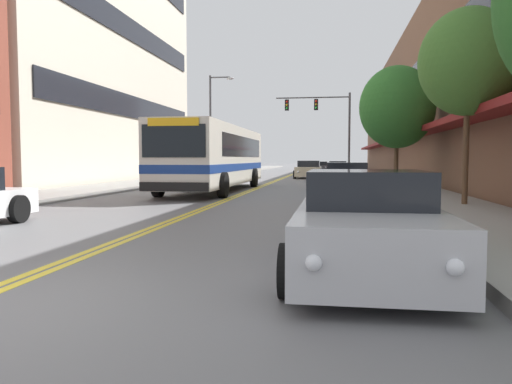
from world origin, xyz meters
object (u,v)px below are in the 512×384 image
object	(u,v)px
car_champagne_moving_lead	(309,170)
street_tree_right_far	(397,107)
traffic_signal_mast	(325,117)
street_lamp_left_far	(214,118)
car_silver_parked_right_foreground	(367,227)
fire_hydrant	(402,188)
car_red_parked_left_mid	(224,171)
street_tree_right_mid	(468,62)
car_beige_parked_right_end	(342,174)
car_navy_parked_right_mid	(347,180)
car_dark_grey_moving_second	(321,166)
car_slate_blue_parked_right_far	(338,169)
city_bus	(216,155)

from	to	relation	value
car_champagne_moving_lead	street_tree_right_far	world-z (taller)	street_tree_right_far
traffic_signal_mast	street_lamp_left_far	size ratio (longest dim) A/B	0.91
car_silver_parked_right_foreground	street_tree_right_far	xyz separation A→B (m)	(2.57, 18.14, 3.34)
car_silver_parked_right_foreground	traffic_signal_mast	distance (m)	36.51
street_tree_right_far	fire_hydrant	distance (m)	9.59
car_red_parked_left_mid	street_tree_right_mid	size ratio (longest dim) A/B	0.81
car_beige_parked_right_end	car_champagne_moving_lead	xyz separation A→B (m)	(-2.43, 8.83, 0.04)
street_tree_right_far	street_tree_right_mid	bearing A→B (deg)	-84.91
car_navy_parked_right_mid	traffic_signal_mast	world-z (taller)	traffic_signal_mast
car_red_parked_left_mid	car_champagne_moving_lead	bearing A→B (deg)	16.72
car_red_parked_left_mid	street_lamp_left_far	bearing A→B (deg)	-148.90
car_dark_grey_moving_second	car_silver_parked_right_foreground	bearing A→B (deg)	-88.05
car_silver_parked_right_foreground	car_slate_blue_parked_right_far	world-z (taller)	car_silver_parked_right_foreground
street_lamp_left_far	street_tree_right_far	bearing A→B (deg)	-45.55
city_bus	car_silver_parked_right_foreground	world-z (taller)	city_bus
city_bus	street_tree_right_far	world-z (taller)	street_tree_right_far
city_bus	car_champagne_moving_lead	distance (m)	16.50
car_red_parked_left_mid	car_slate_blue_parked_right_far	distance (m)	11.82
traffic_signal_mast	car_slate_blue_parked_right_far	bearing A→B (deg)	65.43
traffic_signal_mast	car_silver_parked_right_foreground	bearing A→B (deg)	-88.20
car_navy_parked_right_mid	street_tree_right_far	xyz separation A→B (m)	(2.44, 3.87, 3.32)
car_silver_parked_right_foreground	car_beige_parked_right_end	world-z (taller)	car_silver_parked_right_foreground
car_silver_parked_right_foreground	street_tree_right_mid	distance (m)	10.12
city_bus	traffic_signal_mast	world-z (taller)	traffic_signal_mast
city_bus	traffic_signal_mast	bearing A→B (deg)	76.33
car_red_parked_left_mid	street_tree_right_mid	distance (m)	25.27
car_red_parked_left_mid	city_bus	bearing A→B (deg)	-79.06
car_champagne_moving_lead	car_dark_grey_moving_second	xyz separation A→B (m)	(0.35, 24.51, -0.09)
car_beige_parked_right_end	car_champagne_moving_lead	distance (m)	9.16
city_bus	traffic_signal_mast	size ratio (longest dim) A/B	1.78
fire_hydrant	car_silver_parked_right_foreground	bearing A→B (deg)	-100.24
car_silver_parked_right_foreground	car_navy_parked_right_mid	size ratio (longest dim) A/B	0.93
car_slate_blue_parked_right_far	street_lamp_left_far	xyz separation A→B (m)	(-9.35, -8.45, 3.97)
city_bus	car_champagne_moving_lead	world-z (taller)	city_bus
street_lamp_left_far	street_tree_right_far	size ratio (longest dim) A/B	1.35
car_beige_parked_right_end	traffic_signal_mast	distance (m)	13.28
street_tree_right_mid	fire_hydrant	xyz separation A→B (m)	(-1.74, 0.40, -3.70)
traffic_signal_mast	fire_hydrant	world-z (taller)	traffic_signal_mast
car_silver_parked_right_foreground	car_dark_grey_moving_second	distance (m)	57.15
car_navy_parked_right_mid	street_lamp_left_far	xyz separation A→B (m)	(-9.47, 16.01, 3.92)
car_red_parked_left_mid	street_lamp_left_far	xyz separation A→B (m)	(-0.68, -0.41, 4.00)
car_silver_parked_right_foreground	car_champagne_moving_lead	distance (m)	32.69
city_bus	car_slate_blue_parked_right_far	xyz separation A→B (m)	(5.93, 22.19, -1.09)
car_red_parked_left_mid	car_navy_parked_right_mid	size ratio (longest dim) A/B	1.03
car_navy_parked_right_mid	street_lamp_left_far	size ratio (longest dim) A/B	0.58
car_silver_parked_right_foreground	fire_hydrant	xyz separation A→B (m)	(1.66, 9.20, -0.03)
city_bus	traffic_signal_mast	distance (m)	20.53
street_tree_right_far	car_beige_parked_right_end	bearing A→B (deg)	113.30
street_tree_right_mid	street_tree_right_far	world-z (taller)	street_tree_right_far
car_dark_grey_moving_second	street_lamp_left_far	xyz separation A→B (m)	(-7.40, -26.83, 4.02)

